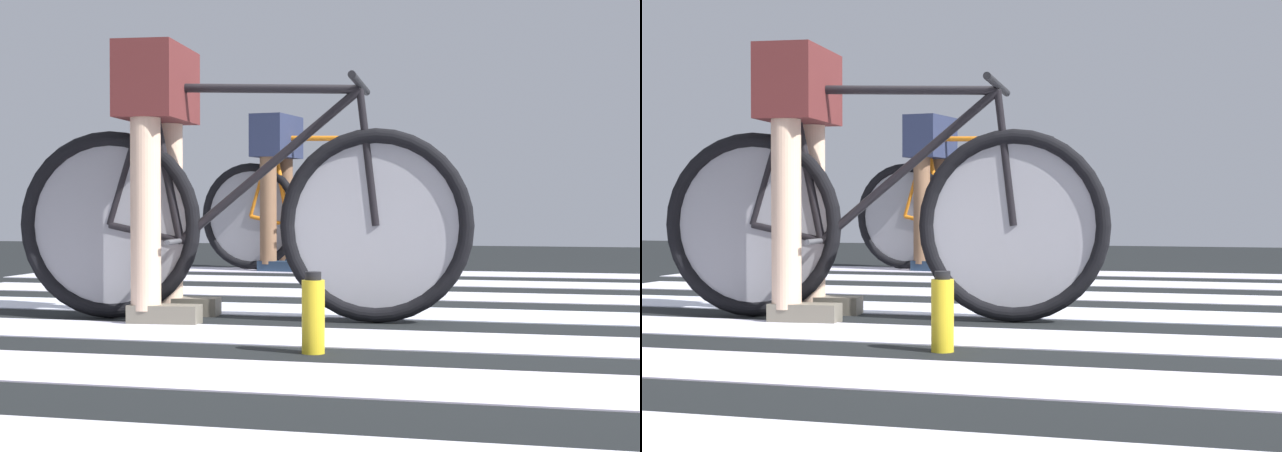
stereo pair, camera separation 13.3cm
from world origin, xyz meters
TOP-DOWN VIEW (x-y plane):
  - ground at (0.00, 0.00)m, footprint 18.00×14.00m
  - crosswalk_markings at (-0.01, 0.06)m, footprint 5.46×5.75m
  - bicycle_1_of_2 at (-0.66, 0.05)m, footprint 1.73×0.52m
  - cyclist_1_of_2 at (-0.97, 0.02)m, footprint 0.35×0.43m
  - bicycle_2_of_2 at (-1.00, 2.75)m, footprint 1.73×0.52m
  - cyclist_2_of_2 at (-1.31, 2.79)m, footprint 0.35×0.43m
  - water_bottle at (-0.19, -0.66)m, footprint 0.07×0.07m

SIDE VIEW (x-z plane):
  - ground at x=0.00m, z-range 0.00..0.02m
  - crosswalk_markings at x=-0.01m, z-range 0.02..0.02m
  - water_bottle at x=-0.19m, z-range 0.01..0.25m
  - bicycle_1_of_2 at x=-0.66m, z-range -0.06..0.87m
  - bicycle_2_of_2 at x=-1.00m, z-range -0.06..0.87m
  - cyclist_2_of_2 at x=-1.31m, z-range 0.17..1.20m
  - cyclist_1_of_2 at x=-0.97m, z-range 0.17..1.20m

